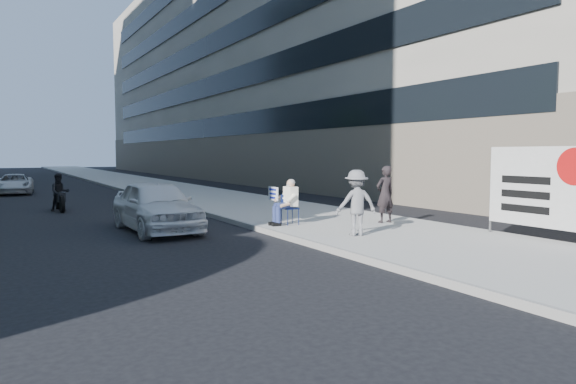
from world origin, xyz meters
TOP-DOWN VIEW (x-y plane):
  - ground at (0.00, 0.00)m, footprint 160.00×160.00m
  - near_sidewalk at (4.00, 20.00)m, footprint 5.00×120.00m
  - near_building at (17.00, 32.00)m, footprint 14.00×70.00m
  - seated_protester at (2.29, 5.38)m, footprint 0.83×1.12m
  - jogger at (2.83, 2.82)m, footprint 1.17×0.85m
  - pedestrian_woman at (5.02, 4.31)m, footprint 0.62×0.41m
  - protest_banner at (6.18, 0.04)m, footprint 0.08×3.06m
  - white_sedan_near at (-1.00, 7.00)m, footprint 1.79×4.29m
  - white_sedan_far at (-4.00, 23.99)m, footprint 2.14×4.02m
  - motorcycle at (-2.79, 13.84)m, footprint 0.72×2.04m

SIDE VIEW (x-z plane):
  - ground at x=0.00m, z-range 0.00..0.00m
  - near_sidewalk at x=4.00m, z-range 0.00..0.15m
  - white_sedan_far at x=-4.00m, z-range 0.00..1.08m
  - motorcycle at x=-2.79m, z-range -0.08..1.35m
  - white_sedan_near at x=-1.00m, z-range 0.00..1.45m
  - seated_protester at x=2.29m, z-range 0.22..1.53m
  - jogger at x=2.83m, z-range 0.15..1.78m
  - pedestrian_woman at x=5.02m, z-range 0.15..1.83m
  - protest_banner at x=6.18m, z-range 0.30..2.50m
  - near_building at x=17.00m, z-range 0.00..20.00m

